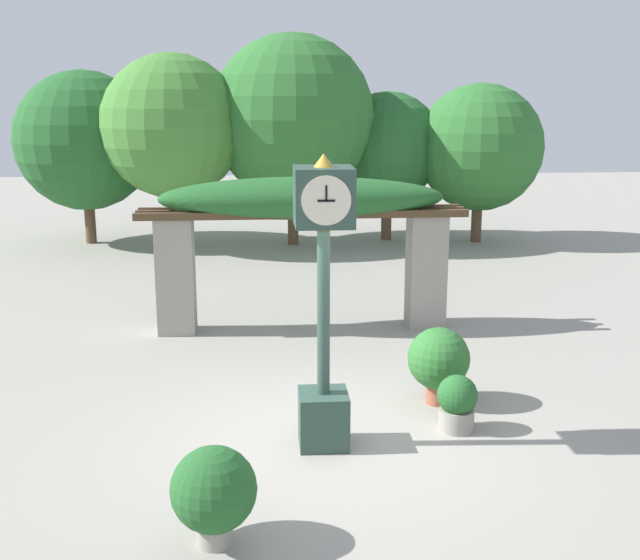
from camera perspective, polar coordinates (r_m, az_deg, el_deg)
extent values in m
plane|color=gray|center=(9.60, 0.31, -11.16)|extent=(60.00, 60.00, 0.00)
cube|color=#2D473D|center=(9.32, 0.24, -9.83)|extent=(0.56, 0.56, 0.63)
cylinder|color=#2D473D|center=(8.90, 0.25, -2.36)|extent=(0.14, 0.14, 1.88)
cylinder|color=gold|center=(8.69, 0.26, 3.76)|extent=(0.23, 0.23, 0.04)
cube|color=#2D473D|center=(8.64, 0.26, 5.96)|extent=(0.63, 0.63, 0.63)
cylinder|color=beige|center=(8.32, 0.45, 5.67)|extent=(0.52, 0.02, 0.52)
cylinder|color=beige|center=(8.96, 0.09, 6.23)|extent=(0.52, 0.02, 0.52)
cube|color=black|center=(8.30, 0.46, 5.66)|extent=(0.18, 0.01, 0.02)
cube|color=black|center=(8.29, 0.46, 6.19)|extent=(0.02, 0.01, 0.16)
cone|color=gold|center=(8.60, 0.26, 8.52)|extent=(0.22, 0.22, 0.14)
cube|color=gray|center=(13.57, -10.22, 0.33)|extent=(0.61, 0.61, 1.95)
cube|color=gray|center=(13.80, 7.55, 0.64)|extent=(0.61, 0.61, 1.95)
cube|color=#4C3823|center=(13.02, -1.21, 4.64)|extent=(5.45, 0.12, 0.12)
cube|color=#4C3823|center=(13.33, -1.28, 4.84)|extent=(5.45, 0.12, 0.12)
cube|color=#4C3823|center=(13.63, -1.36, 5.03)|extent=(5.45, 0.12, 0.12)
ellipsoid|color=#235B28|center=(13.29, -1.29, 5.85)|extent=(4.73, 1.21, 0.70)
cylinder|color=#9E563D|center=(10.65, 8.35, -7.87)|extent=(0.30, 0.30, 0.31)
sphere|color=#2D6B2D|center=(10.50, 8.44, -5.54)|extent=(0.81, 0.81, 0.81)
cylinder|color=gray|center=(7.61, -7.47, -17.30)|extent=(0.33, 0.33, 0.24)
sphere|color=#235B28|center=(7.40, -7.57, -14.54)|extent=(0.78, 0.78, 0.78)
cylinder|color=gray|center=(9.90, 9.67, -9.76)|extent=(0.42, 0.42, 0.26)
sphere|color=#235B28|center=(9.78, 9.74, -8.07)|extent=(0.49, 0.49, 0.49)
cylinder|color=brown|center=(22.20, -16.05, 4.39)|extent=(0.28, 0.28, 1.44)
sphere|color=#235B28|center=(22.00, -16.38, 9.49)|extent=(3.61, 3.61, 3.61)
cylinder|color=brown|center=(20.80, -10.21, 4.70)|extent=(0.28, 0.28, 1.86)
sphere|color=#427F33|center=(20.59, -10.46, 10.71)|extent=(3.58, 3.58, 3.58)
cylinder|color=brown|center=(21.18, -1.93, 5.00)|extent=(0.28, 0.28, 1.82)
sphere|color=#2D6B2D|center=(20.97, -1.99, 11.48)|extent=(4.24, 4.24, 4.24)
cylinder|color=brown|center=(21.94, 4.75, 4.83)|extent=(0.28, 0.28, 1.49)
sphere|color=#235B28|center=(21.75, 4.84, 9.43)|extent=(2.91, 2.91, 2.91)
cylinder|color=brown|center=(21.95, 11.08, 4.44)|extent=(0.28, 0.28, 1.35)
sphere|color=#2D6B2D|center=(21.75, 11.30, 9.24)|extent=(3.33, 3.33, 3.33)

